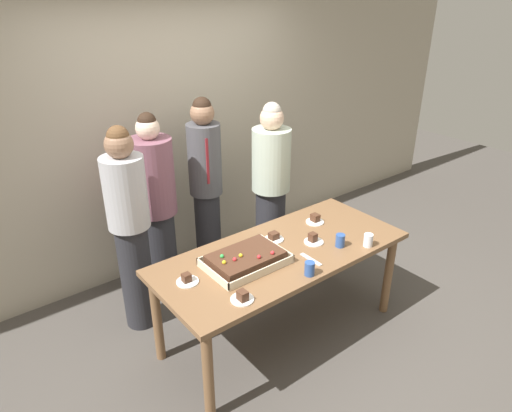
# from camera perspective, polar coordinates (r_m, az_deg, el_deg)

# --- Properties ---
(ground_plane) EXTENTS (12.00, 12.00, 0.00)m
(ground_plane) POSITION_cam_1_polar(r_m,az_deg,el_deg) (3.88, 2.97, -15.36)
(ground_plane) COLOR #4C4742
(interior_back_panel) EXTENTS (8.00, 0.12, 3.00)m
(interior_back_panel) POSITION_cam_1_polar(r_m,az_deg,el_deg) (4.39, -10.62, 11.43)
(interior_back_panel) COLOR #B2A893
(interior_back_panel) RESTS_ON ground_plane
(party_table) EXTENTS (1.95, 0.85, 0.77)m
(party_table) POSITION_cam_1_polar(r_m,az_deg,el_deg) (3.47, 3.23, -6.82)
(party_table) COLOR brown
(party_table) RESTS_ON ground_plane
(sheet_cake) EXTENTS (0.57, 0.39, 0.11)m
(sheet_cake) POSITION_cam_1_polar(r_m,az_deg,el_deg) (3.24, -1.29, -6.62)
(sheet_cake) COLOR beige
(sheet_cake) RESTS_ON party_table
(plated_slice_near_left) EXTENTS (0.15, 0.15, 0.06)m
(plated_slice_near_left) POSITION_cam_1_polar(r_m,az_deg,el_deg) (3.55, 2.24, -3.93)
(plated_slice_near_left) COLOR white
(plated_slice_near_left) RESTS_ON party_table
(plated_slice_near_right) EXTENTS (0.15, 0.15, 0.07)m
(plated_slice_near_right) POSITION_cam_1_polar(r_m,az_deg,el_deg) (3.84, 7.36, -1.71)
(plated_slice_near_right) COLOR white
(plated_slice_near_right) RESTS_ON party_table
(plated_slice_far_left) EXTENTS (0.15, 0.15, 0.08)m
(plated_slice_far_left) POSITION_cam_1_polar(r_m,az_deg,el_deg) (3.54, 7.14, -4.18)
(plated_slice_far_left) COLOR white
(plated_slice_far_left) RESTS_ON party_table
(plated_slice_far_right) EXTENTS (0.15, 0.15, 0.07)m
(plated_slice_far_right) POSITION_cam_1_polar(r_m,az_deg,el_deg) (2.91, -1.71, -11.30)
(plated_slice_far_right) COLOR white
(plated_slice_far_right) RESTS_ON party_table
(plated_slice_center_front) EXTENTS (0.15, 0.15, 0.07)m
(plated_slice_center_front) POSITION_cam_1_polar(r_m,az_deg,el_deg) (3.11, -8.57, -9.09)
(plated_slice_center_front) COLOR white
(plated_slice_center_front) RESTS_ON party_table
(drink_cup_nearest) EXTENTS (0.07, 0.07, 0.10)m
(drink_cup_nearest) POSITION_cam_1_polar(r_m,az_deg,el_deg) (3.51, 10.43, -4.25)
(drink_cup_nearest) COLOR #2D5199
(drink_cup_nearest) RESTS_ON party_table
(drink_cup_middle) EXTENTS (0.07, 0.07, 0.10)m
(drink_cup_middle) POSITION_cam_1_polar(r_m,az_deg,el_deg) (3.56, 13.79, -4.16)
(drink_cup_middle) COLOR white
(drink_cup_middle) RESTS_ON party_table
(drink_cup_far_end) EXTENTS (0.07, 0.07, 0.10)m
(drink_cup_far_end) POSITION_cam_1_polar(r_m,az_deg,el_deg) (3.15, 6.68, -7.74)
(drink_cup_far_end) COLOR #2D5199
(drink_cup_far_end) RESTS_ON party_table
(cake_server_utensil) EXTENTS (0.03, 0.20, 0.01)m
(cake_server_utensil) POSITION_cam_1_polar(r_m,az_deg,el_deg) (3.33, 6.86, -6.61)
(cake_server_utensil) COLOR silver
(cake_server_utensil) RESTS_ON party_table
(person_serving_front) EXTENTS (0.30, 0.30, 1.71)m
(person_serving_front) POSITION_cam_1_polar(r_m,az_deg,el_deg) (4.23, -6.25, 2.67)
(person_serving_front) COLOR #28282D
(person_serving_front) RESTS_ON ground_plane
(person_green_shirt_behind) EXTENTS (0.32, 0.32, 1.69)m
(person_green_shirt_behind) POSITION_cam_1_polar(r_m,az_deg,el_deg) (3.61, -15.38, -2.70)
(person_green_shirt_behind) COLOR #28282D
(person_green_shirt_behind) RESTS_ON ground_plane
(person_striped_tie_right) EXTENTS (0.36, 0.36, 1.67)m
(person_striped_tie_right) POSITION_cam_1_polar(r_m,az_deg,el_deg) (3.99, -12.36, -0.07)
(person_striped_tie_right) COLOR #28282D
(person_striped_tie_right) RESTS_ON ground_plane
(person_far_right_suit) EXTENTS (0.35, 0.35, 1.65)m
(person_far_right_suit) POSITION_cam_1_polar(r_m,az_deg,el_deg) (4.28, 1.85, 2.34)
(person_far_right_suit) COLOR #28282D
(person_far_right_suit) RESTS_ON ground_plane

